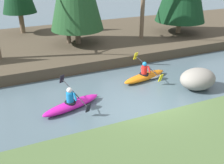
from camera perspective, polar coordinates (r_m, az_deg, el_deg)
ground_plane at (r=10.96m, az=6.63°, el=-6.66°), size 90.00×90.00×0.00m
riverbank_far at (r=19.19m, az=-8.18°, el=8.51°), size 44.00×9.93×0.60m
kayaker_lead at (r=13.87m, az=7.47°, el=1.41°), size 2.79×2.05×1.20m
kayaker_middle at (r=11.20m, az=-8.71°, el=-4.70°), size 2.76×2.03×1.20m
boulder_midstream at (r=13.27m, az=18.16°, el=0.64°), size 1.81×1.42×1.02m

